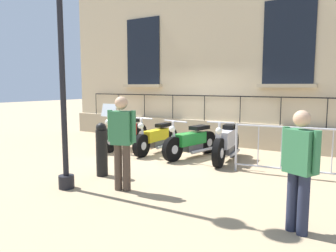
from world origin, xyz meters
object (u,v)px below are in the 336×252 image
object	(u,v)px
motorcycle_green	(191,142)
pedestrian_standing	(122,138)
bollard	(102,149)
motorcycle_silver	(227,144)
motorcycle_red	(124,134)
crowd_barrier	(294,150)
motorcycle_yellow	(157,138)
pedestrian_walking	(300,165)

from	to	relation	value
motorcycle_green	pedestrian_standing	size ratio (longest dim) A/B	1.20
bollard	motorcycle_silver	bearing A→B (deg)	146.76
motorcycle_red	motorcycle_green	distance (m)	2.22
motorcycle_red	bollard	xyz separation A→B (m)	(2.52, 1.49, 0.11)
motorcycle_red	crowd_barrier	world-z (taller)	motorcycle_red
crowd_barrier	bollard	bearing A→B (deg)	-59.20
crowd_barrier	motorcycle_yellow	bearing A→B (deg)	-98.92
motorcycle_green	pedestrian_walking	bearing A→B (deg)	45.28
crowd_barrier	motorcycle_green	bearing A→B (deg)	-101.49
motorcycle_red	bollard	bearing A→B (deg)	30.59
pedestrian_standing	pedestrian_walking	distance (m)	2.99
crowd_barrier	pedestrian_standing	world-z (taller)	pedestrian_standing
pedestrian_standing	motorcycle_green	bearing A→B (deg)	-175.29
motorcycle_green	motorcycle_yellow	bearing A→B (deg)	-92.67
motorcycle_green	bollard	bearing A→B (deg)	-15.92
motorcycle_green	pedestrian_standing	distance (m)	3.12
motorcycle_yellow	motorcycle_green	bearing A→B (deg)	87.33
crowd_barrier	bollard	size ratio (longest dim) A/B	2.15
motorcycle_green	motorcycle_red	bearing A→B (deg)	-89.32
motorcycle_red	crowd_barrier	distance (m)	4.89
motorcycle_green	bollard	size ratio (longest dim) A/B	1.81
motorcycle_silver	pedestrian_walking	distance (m)	3.98
motorcycle_green	motorcycle_silver	size ratio (longest dim) A/B	1.00
pedestrian_standing	pedestrian_walking	size ratio (longest dim) A/B	1.07
bollard	pedestrian_standing	world-z (taller)	pedestrian_standing
pedestrian_walking	motorcycle_silver	bearing A→B (deg)	-145.01
motorcycle_silver	crowd_barrier	xyz separation A→B (m)	(0.57, 1.68, 0.12)
pedestrian_standing	pedestrian_walking	bearing A→B (deg)	87.33
bollard	pedestrian_standing	bearing A→B (deg)	62.32
motorcycle_yellow	crowd_barrier	world-z (taller)	crowd_barrier
motorcycle_red	motorcycle_green	xyz separation A→B (m)	(-0.03, 2.22, -0.04)
motorcycle_yellow	crowd_barrier	size ratio (longest dim) A/B	0.88
motorcycle_silver	pedestrian_walking	xyz separation A→B (m)	(3.24, 2.27, 0.43)
crowd_barrier	pedestrian_walking	distance (m)	2.74
motorcycle_yellow	pedestrian_standing	distance (m)	3.44
motorcycle_silver	bollard	bearing A→B (deg)	-33.24
motorcycle_silver	crowd_barrier	distance (m)	1.78
motorcycle_yellow	bollard	xyz separation A→B (m)	(2.60, 0.39, 0.17)
motorcycle_green	crowd_barrier	world-z (taller)	crowd_barrier
motorcycle_silver	pedestrian_standing	world-z (taller)	pedestrian_standing
motorcycle_red	pedestrian_standing	bearing A→B (deg)	39.14
motorcycle_red	motorcycle_silver	world-z (taller)	motorcycle_red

